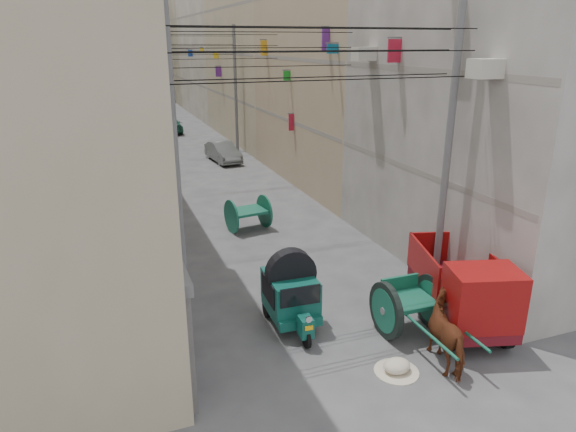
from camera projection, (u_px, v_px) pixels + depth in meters
name	position (u px, v px, depth m)	size (l,w,h in m)	color
building_row_left	(42.00, 50.00, 34.07)	(8.00, 62.00, 14.00)	tan
building_row_right	(270.00, 48.00, 39.35)	(8.00, 62.00, 14.00)	#ACA6A1
end_cap_building	(130.00, 45.00, 64.96)	(22.00, 10.00, 13.00)	#AEA389
shutters_left	(150.00, 228.00, 15.97)	(0.18, 14.40, 2.88)	#47474C
signboards	(200.00, 114.00, 26.63)	(8.22, 40.52, 5.67)	yellow
ac_units	(423.00, 25.00, 14.14)	(0.70, 6.55, 3.35)	#B9B5A6
utility_poles	(221.00, 114.00, 22.32)	(7.40, 22.20, 8.00)	#5F5F61
overhead_cables	(234.00, 48.00, 19.12)	(7.40, 22.52, 1.12)	black
auto_rickshaw	(291.00, 291.00, 13.15)	(1.34, 2.28, 1.59)	black
tonga_cart	(409.00, 305.00, 12.86)	(1.56, 3.18, 1.43)	black
mini_truck	(466.00, 295.00, 12.82)	(2.59, 3.99, 2.07)	black
second_cart	(248.00, 213.00, 19.89)	(1.67, 1.53, 1.31)	#13543E
feed_sack	(397.00, 366.00, 11.44)	(0.63, 0.50, 0.31)	beige
horse	(451.00, 334.00, 11.57)	(0.82, 1.80, 1.52)	#5B2015
distant_car_white	(164.00, 162.00, 28.74)	(1.37, 3.42, 1.16)	silver
distant_car_grey	(223.00, 152.00, 31.26)	(1.27, 3.63, 1.20)	#505453
distant_car_green	(171.00, 126.00, 41.23)	(1.54, 3.79, 1.10)	#1B4F3E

